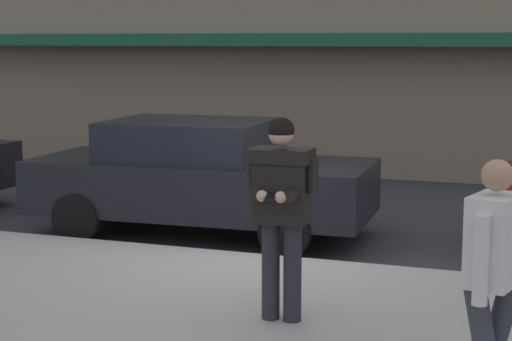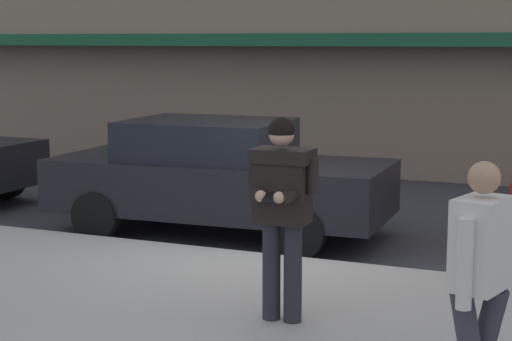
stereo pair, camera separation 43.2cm
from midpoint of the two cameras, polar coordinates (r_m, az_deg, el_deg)
The scene contains 5 objects.
ground_plane at distance 10.21m, azimuth 2.17°, elevation -6.03°, with size 80.00×80.00×0.00m, color #333338.
curb_paint_line at distance 9.95m, azimuth 7.70°, elevation -6.47°, with size 28.00×0.12×0.01m, color silver.
parked_sedan_mid at distance 11.42m, azimuth -1.53°, elevation -0.39°, with size 4.57×2.07×1.54m.
man_texting_on_phone at distance 7.39m, azimuth 3.42°, elevation -1.78°, with size 0.65×0.58×1.81m.
pedestrian_in_light_coat at distance 5.78m, azimuth 16.83°, elevation -6.58°, with size 0.40×0.58×1.70m.
Camera 2 is at (3.70, -9.15, 2.59)m, focal length 60.00 mm.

